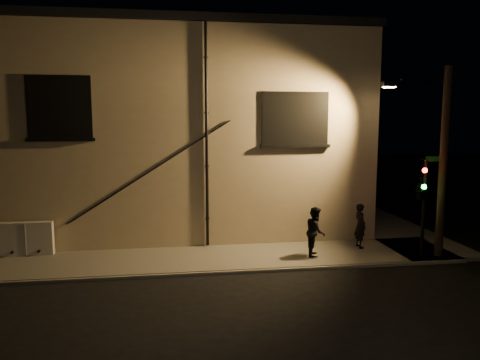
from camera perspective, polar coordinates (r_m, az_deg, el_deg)
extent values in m
plane|color=black|center=(15.69, 3.61, -11.06)|extent=(90.00, 90.00, 0.00)
cube|color=#5C5953|center=(16.78, -7.71, -9.65)|extent=(20.00, 3.00, 0.12)
cube|color=#5C5953|center=(25.00, 14.44, -4.06)|extent=(3.00, 16.00, 0.12)
cube|color=tan|center=(23.54, -8.16, 5.67)|extent=(16.00, 12.00, 8.50)
cube|color=black|center=(23.81, -8.37, 16.32)|extent=(16.20, 12.20, 0.30)
cube|color=black|center=(17.93, -21.12, 8.33)|extent=(2.20, 0.10, 2.20)
cube|color=#A5B28C|center=(17.94, -21.11, 8.33)|extent=(1.98, 0.05, 1.98)
cube|color=black|center=(18.14, 6.75, 7.50)|extent=(2.60, 0.10, 2.00)
cube|color=black|center=(18.15, 6.73, 7.50)|extent=(2.38, 0.05, 1.78)
cylinder|color=black|center=(17.51, -4.08, 5.28)|extent=(0.11, 0.11, 8.30)
cylinder|color=black|center=(17.62, -11.20, 0.89)|extent=(5.96, 0.04, 3.75)
cylinder|color=black|center=(17.60, -10.82, 1.09)|extent=(5.96, 0.04, 3.75)
cube|color=beige|center=(18.49, -24.58, -6.53)|extent=(1.83, 0.31, 1.20)
imported|color=black|center=(18.35, 14.44, -5.39)|extent=(0.46, 0.65, 1.69)
imported|color=black|center=(16.95, 9.20, -6.21)|extent=(0.89, 1.02, 1.76)
cylinder|color=black|center=(17.79, 21.47, -3.26)|extent=(0.12, 0.12, 3.41)
imported|color=black|center=(17.46, 21.15, -1.03)|extent=(0.46, 2.06, 0.83)
sphere|color=#FF140C|center=(17.23, 21.61, 1.10)|extent=(0.17, 0.17, 0.17)
sphere|color=#14FF3F|center=(17.30, 21.52, -0.78)|extent=(0.17, 0.17, 0.17)
cube|color=#0C4C1E|center=(17.73, 22.73, 2.39)|extent=(0.70, 0.03, 0.18)
cylinder|color=black|center=(17.81, 23.54, 1.72)|extent=(0.28, 0.28, 6.77)
cylinder|color=black|center=(17.84, 20.88, 11.25)|extent=(1.72, 0.94, 0.10)
cube|color=black|center=(17.95, 17.72, 11.06)|extent=(0.55, 0.28, 0.18)
cube|color=#FFC672|center=(17.95, 17.71, 10.74)|extent=(0.42, 0.20, 0.04)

